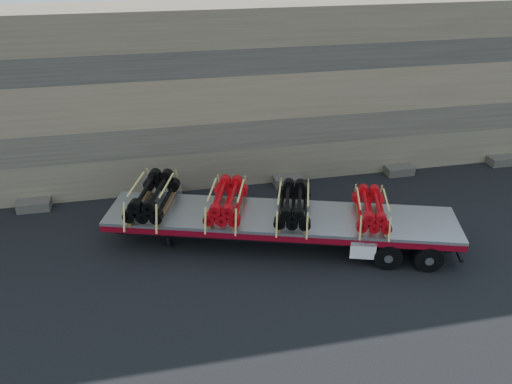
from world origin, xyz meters
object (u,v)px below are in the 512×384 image
Objects in this scene: bundle_midfront at (227,202)px; bundle_front at (153,197)px; bundle_midrear at (293,205)px; bundle_rear at (371,210)px; trailer at (280,230)px.

bundle_front is at bearing 180.00° from bundle_midfront.
bundle_front reaches higher than bundle_midrear.
bundle_front reaches higher than bundle_midfront.
bundle_midfront is 2.19m from bundle_midrear.
bundle_rear is (2.38, -0.75, -0.03)m from bundle_midrear.
bundle_midfront is at bearing -0.00° from bundle_front.
bundle_midfront reaches higher than bundle_midrear.
bundle_rear is at bearing 0.00° from bundle_midfront.
bundle_midrear is (2.09, -0.66, -0.01)m from bundle_midfront.
bundle_midfront reaches higher than trailer.
bundle_midrear reaches higher than bundle_rear.
bundle_rear is at bearing 0.00° from trailer.
bundle_front is 1.19× the size of bundle_rear.
bundle_front is at bearing 180.00° from bundle_midrear.
bundle_rear reaches higher than trailer.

